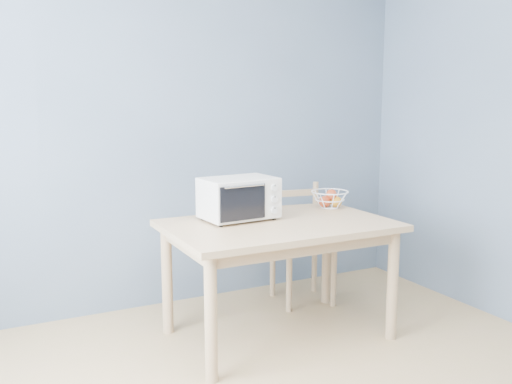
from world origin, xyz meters
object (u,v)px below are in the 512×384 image
fruit_basket (330,199)px  dining_chair (301,244)px  dining_table (279,238)px  toaster_oven (236,198)px

fruit_basket → dining_chair: size_ratio=0.40×
dining_table → toaster_oven: 0.37m
dining_table → fruit_basket: 0.63m
dining_table → fruit_basket: fruit_basket is taller
dining_chair → dining_table: bearing=-123.9°
dining_table → toaster_oven: bearing=138.0°
fruit_basket → dining_chair: fruit_basket is taller
toaster_oven → fruit_basket: toaster_oven is taller
dining_table → fruit_basket: (0.55, 0.25, 0.17)m
toaster_oven → dining_chair: toaster_oven is taller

